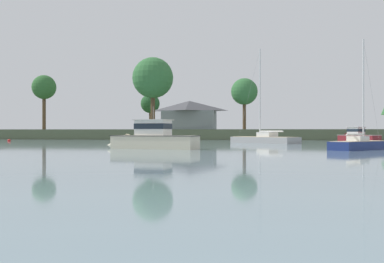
% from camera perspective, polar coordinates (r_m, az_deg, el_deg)
% --- Properties ---
extents(far_shore_bank, '(205.55, 49.46, 1.90)m').
position_cam_1_polar(far_shore_bank, '(109.62, 2.13, -0.28)').
color(far_shore_bank, '#4C563D').
rests_on(far_shore_bank, ground).
extents(cruiser_maroon, '(6.64, 6.83, 4.23)m').
position_cam_1_polar(cruiser_maroon, '(78.64, 19.00, -0.75)').
color(cruiser_maroon, maroon).
rests_on(cruiser_maroon, ground).
extents(sailboat_grey, '(9.31, 8.64, 13.08)m').
position_cam_1_polar(sailboat_grey, '(63.16, 8.71, -1.14)').
color(sailboat_grey, gray).
rests_on(sailboat_grey, ground).
extents(cruiser_cream, '(9.22, 4.18, 4.60)m').
position_cam_1_polar(cruiser_cream, '(42.84, -5.36, -1.26)').
color(cruiser_cream, beige).
rests_on(cruiser_cream, ground).
extents(sailboat_navy, '(5.96, 6.58, 9.99)m').
position_cam_1_polar(sailboat_navy, '(42.85, 19.54, -1.79)').
color(sailboat_navy, navy).
rests_on(sailboat_navy, ground).
extents(mooring_buoy_red, '(0.49, 0.49, 0.55)m').
position_cam_1_polar(mooring_buoy_red, '(79.29, -21.14, -1.03)').
color(mooring_buoy_red, red).
rests_on(mooring_buoy_red, ground).
extents(shore_tree_far_right, '(7.96, 7.96, 14.04)m').
position_cam_1_polar(shore_tree_far_right, '(92.99, -4.73, 6.42)').
color(shore_tree_far_right, brown).
rests_on(shore_tree_far_right, far_shore_bank).
extents(shore_tree_inland_b, '(5.12, 5.12, 11.59)m').
position_cam_1_polar(shore_tree_inland_b, '(105.91, -17.37, 5.03)').
color(shore_tree_inland_b, brown).
rests_on(shore_tree_inland_b, far_shore_bank).
extents(shore_tree_right_mid, '(4.57, 4.57, 8.58)m').
position_cam_1_polar(shore_tree_right_mid, '(114.35, -5.05, 3.34)').
color(shore_tree_right_mid, brown).
rests_on(shore_tree_right_mid, far_shore_bank).
extents(shore_tree_far_left, '(5.00, 5.00, 9.63)m').
position_cam_1_polar(shore_tree_far_left, '(89.83, 6.31, 4.76)').
color(shore_tree_far_left, brown).
rests_on(shore_tree_far_left, far_shore_bank).
extents(cottage_behind_trees, '(12.20, 7.18, 6.32)m').
position_cam_1_polar(cottage_behind_trees, '(104.17, -0.32, 2.03)').
color(cottage_behind_trees, gray).
rests_on(cottage_behind_trees, far_shore_bank).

